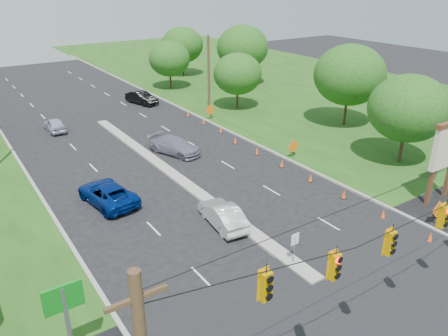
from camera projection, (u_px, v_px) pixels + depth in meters
ground at (379, 328)px, 20.54m from camera, size 160.00×160.00×0.00m
grass_right at (404, 118)px, 51.03m from camera, size 40.00×160.00×0.06m
cross_street at (379, 328)px, 20.54m from camera, size 160.00×14.00×0.02m
curb_left at (21, 165)px, 38.17m from camera, size 0.25×110.00×0.16m
curb_right at (215, 125)px, 48.47m from camera, size 0.25×110.00×0.16m
median at (172, 174)px, 36.49m from camera, size 1.00×34.00×0.18m
median_sign at (295, 243)px, 24.51m from camera, size 0.55×0.06×2.05m
signal_span at (417, 250)px, 17.75m from camera, size 25.60×0.32×9.00m
utility_pole_far_right at (209, 74)px, 51.68m from camera, size 0.28×0.28×9.00m
pylon_sign at (446, 148)px, 30.93m from camera, size 5.90×2.30×6.12m
cone_0 at (430, 237)px, 27.08m from camera, size 0.32×0.32×0.70m
cone_1 at (383, 214)px, 29.74m from camera, size 0.32×0.32×0.70m
cone_2 at (344, 194)px, 32.39m from camera, size 0.32×0.32×0.70m
cone_3 at (311, 178)px, 35.05m from camera, size 0.32×0.32×0.70m
cone_4 at (282, 163)px, 37.71m from camera, size 0.32×0.32×0.70m
cone_5 at (257, 151)px, 40.37m from camera, size 0.32×0.32×0.70m
cone_6 at (235, 140)px, 43.03m from camera, size 0.32×0.32×0.70m
cone_7 at (221, 130)px, 45.99m from camera, size 0.32×0.32×0.70m
cone_8 at (203, 121)px, 48.65m from camera, size 0.32×0.32×0.70m
cone_9 at (188, 114)px, 51.30m from camera, size 0.32×0.32×0.70m
work_sign_0 at (438, 210)px, 28.65m from camera, size 1.27×0.58×1.37m
work_sign_1 at (293, 147)px, 39.28m from camera, size 1.27×0.58×1.37m
work_sign_2 at (210, 110)px, 49.91m from camera, size 1.27×0.58×1.37m
tree_7 at (408, 108)px, 36.83m from camera, size 6.72×6.72×7.84m
tree_8 at (350, 75)px, 46.22m from camera, size 7.56×7.56×8.82m
tree_9 at (238, 74)px, 52.77m from camera, size 5.88×5.88×6.86m
tree_10 at (242, 47)px, 63.94m from camera, size 7.56×7.56×8.82m
tree_11 at (182, 45)px, 70.51m from camera, size 6.72×6.72×7.84m
tree_12 at (169, 59)px, 62.38m from camera, size 5.88×5.88×6.86m
white_sedan at (223, 215)px, 28.78m from camera, size 2.16×4.82×1.54m
blue_pickup at (107, 193)px, 31.55m from camera, size 3.36×5.96×1.57m
silver_car_far at (175, 146)px, 40.48m from camera, size 3.88×5.75×1.55m
silver_car_oncoming at (55, 125)px, 46.34m from camera, size 1.73×4.19×1.42m
dark_car_receding at (142, 98)px, 56.27m from camera, size 2.92×5.12×1.60m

